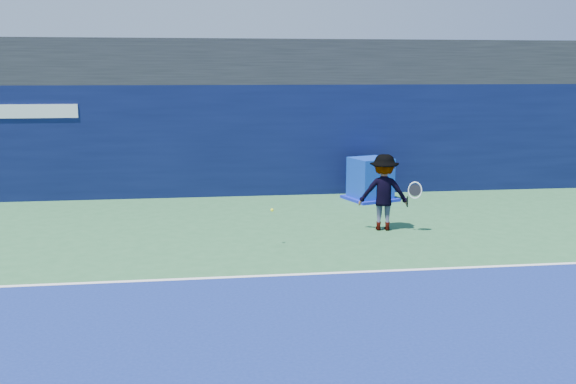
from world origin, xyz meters
name	(u,v)px	position (x,y,z in m)	size (l,w,h in m)	color
ground	(336,351)	(0.00, 0.00, 0.00)	(80.00, 80.00, 0.00)	#2D6539
baseline	(300,274)	(0.00, 3.00, 0.01)	(24.00, 0.10, 0.01)	white
stadium_band	(257,63)	(0.00, 11.50, 3.60)	(36.00, 3.00, 1.20)	#222227
back_wall_assembly	(260,139)	(0.00, 10.50, 1.50)	(36.00, 1.03, 3.00)	#0A1139
equipment_cart	(370,181)	(2.79, 9.10, 0.51)	(1.47, 1.47, 1.11)	#0C2FA8
tennis_player	(384,192)	(2.23, 5.87, 0.82)	(1.32, 0.82, 1.63)	silver
tennis_ball	(272,210)	(-0.26, 4.92, 0.71)	(0.06, 0.06, 0.06)	#EAF71B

